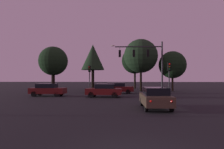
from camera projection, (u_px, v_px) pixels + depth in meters
ground_plane at (123, 93)px, 29.70m from camera, size 168.00×168.00×0.00m
traffic_signal_mast_arm at (145, 58)px, 25.98m from camera, size 6.72×0.39×6.88m
traffic_light_corner_left at (169, 73)px, 21.89m from camera, size 0.34×0.37×3.87m
traffic_light_corner_right at (89, 74)px, 28.98m from camera, size 0.37×0.39×3.95m
car_nearside_lane at (155, 97)px, 14.41m from camera, size 1.84×4.33×1.52m
car_crossing_left at (104, 90)px, 23.03m from camera, size 4.18×2.21×1.52m
car_crossing_right at (48, 90)px, 24.30m from camera, size 4.29×1.95×1.52m
car_far_lane at (117, 88)px, 28.38m from camera, size 4.61×1.85×1.52m
tree_behind_sign at (141, 56)px, 33.65m from camera, size 5.64×5.64×8.68m
tree_left_far at (53, 61)px, 29.43m from camera, size 4.22×4.22×6.79m
tree_center_horizon at (93, 57)px, 37.27m from camera, size 4.27×4.27×8.39m
tree_right_cluster at (172, 65)px, 33.45m from camera, size 4.52×4.52×6.64m
tree_lot_edge at (135, 61)px, 41.32m from camera, size 5.36×5.36×8.43m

